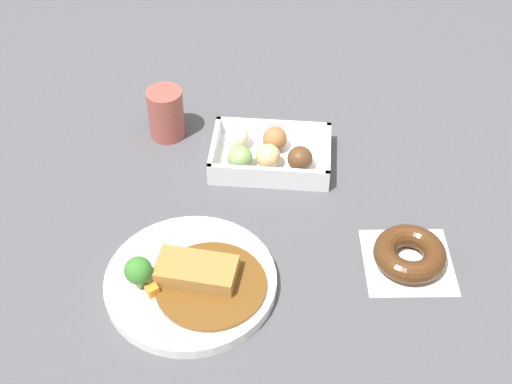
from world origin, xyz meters
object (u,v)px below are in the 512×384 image
(donut_box, at_px, (268,154))
(chocolate_ring_donut, at_px, (409,254))
(coffee_mug, at_px, (166,113))
(curry_plate, at_px, (191,280))

(donut_box, xyz_separation_m, chocolate_ring_donut, (0.23, -0.21, -0.00))
(chocolate_ring_donut, bearing_deg, donut_box, 137.86)
(chocolate_ring_donut, height_order, coffee_mug, coffee_mug)
(curry_plate, relative_size, chocolate_ring_donut, 1.72)
(chocolate_ring_donut, relative_size, coffee_mug, 1.55)
(donut_box, height_order, chocolate_ring_donut, donut_box)
(donut_box, bearing_deg, curry_plate, -107.77)
(curry_plate, xyz_separation_m, chocolate_ring_donut, (0.32, 0.08, 0.00))
(curry_plate, height_order, coffee_mug, coffee_mug)
(curry_plate, xyz_separation_m, donut_box, (0.09, 0.28, 0.01))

